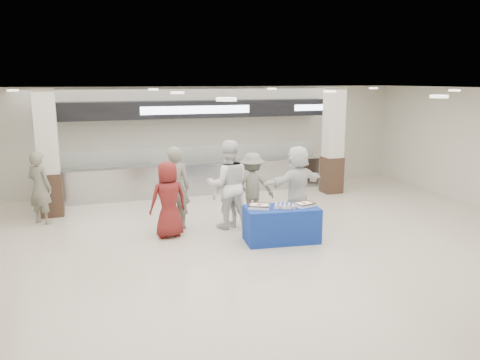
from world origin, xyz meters
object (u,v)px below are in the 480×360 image
object	(u,v)px
sheet_cake_left	(259,206)
soldier_a	(175,188)
soldier_bg	(40,188)
chef_short	(230,194)
soldier_b	(252,187)
display_table	(281,224)
sheet_cake_right	(304,204)
chef_tall	(228,184)
civilian_white	(297,184)
cupcake_tray	(285,206)
civilian_maroon	(168,200)

from	to	relation	value
sheet_cake_left	soldier_a	size ratio (longest dim) A/B	0.28
soldier_bg	chef_short	bearing A→B (deg)	-164.84
soldier_b	display_table	bearing A→B (deg)	103.75
sheet_cake_right	soldier_a	world-z (taller)	soldier_a
chef_tall	civilian_white	bearing A→B (deg)	-177.14
cupcake_tray	civilian_white	bearing A→B (deg)	54.90
chef_tall	civilian_white	distance (m)	1.70
civilian_white	soldier_bg	world-z (taller)	civilian_white
civilian_white	display_table	bearing A→B (deg)	36.20
civilian_maroon	civilian_white	xyz separation A→B (m)	(3.13, 0.12, 0.10)
display_table	civilian_white	xyz separation A→B (m)	(0.90, 1.17, 0.56)
display_table	sheet_cake_right	size ratio (longest dim) A/B	3.29
soldier_b	civilian_maroon	bearing A→B (deg)	26.15
sheet_cake_left	civilian_white	size ratio (longest dim) A/B	0.28
soldier_a	civilian_white	size ratio (longest dim) A/B	1.03
chef_tall	soldier_bg	world-z (taller)	chef_tall
cupcake_tray	civilian_white	xyz separation A→B (m)	(0.86, 1.22, 0.15)
civilian_white	sheet_cake_left	bearing A→B (deg)	21.74
chef_tall	chef_short	distance (m)	0.22
chef_short	civilian_maroon	bearing A→B (deg)	-13.77
cupcake_tray	chef_tall	size ratio (longest dim) A/B	0.27
chef_tall	chef_short	bearing A→B (deg)	127.69
chef_short	sheet_cake_left	bearing A→B (deg)	83.17
cupcake_tray	chef_tall	world-z (taller)	chef_tall
chef_short	civilian_white	bearing A→B (deg)	155.70
display_table	soldier_a	xyz separation A→B (m)	(-1.99, 1.59, 0.59)
sheet_cake_right	soldier_a	size ratio (longest dim) A/B	0.24
civilian_maroon	soldier_b	size ratio (longest dim) A/B	1.00
sheet_cake_right	cupcake_tray	xyz separation A→B (m)	(-0.45, 0.01, -0.01)
display_table	sheet_cake_right	bearing A→B (deg)	-0.73
display_table	soldier_b	distance (m)	1.71
display_table	soldier_b	xyz separation A→B (m)	(-0.08, 1.64, 0.46)
cupcake_tray	chef_tall	bearing A→B (deg)	122.14
civilian_maroon	soldier_bg	world-z (taller)	soldier_bg
soldier_b	soldier_bg	bearing A→B (deg)	-4.66
soldier_b	civilian_white	bearing A→B (deg)	165.19
sheet_cake_left	chef_short	world-z (taller)	chef_short
soldier_a	soldier_bg	distance (m)	3.30
chef_tall	sheet_cake_left	bearing A→B (deg)	112.25
sheet_cake_left	chef_tall	distance (m)	1.26
cupcake_tray	chef_short	distance (m)	1.53
sheet_cake_right	chef_tall	world-z (taller)	chef_tall
soldier_a	chef_tall	world-z (taller)	chef_tall
cupcake_tray	soldier_bg	bearing A→B (deg)	148.76
cupcake_tray	display_table	bearing A→B (deg)	131.33
chef_short	chef_tall	bearing A→B (deg)	-80.79
civilian_white	civilian_maroon	bearing A→B (deg)	-14.08
sheet_cake_right	civilian_maroon	bearing A→B (deg)	157.77
sheet_cake_right	civilian_maroon	xyz separation A→B (m)	(-2.72, 1.11, 0.05)
cupcake_tray	soldier_bg	world-z (taller)	soldier_bg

